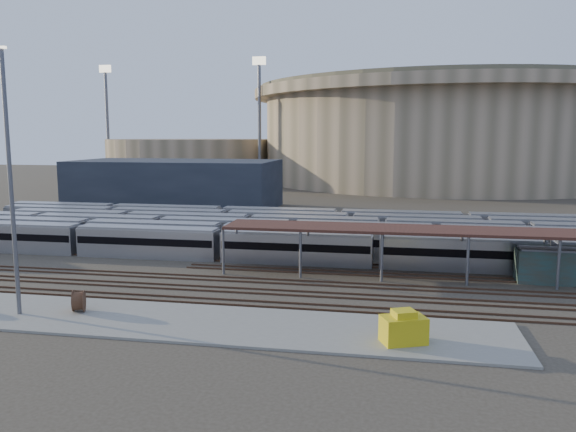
% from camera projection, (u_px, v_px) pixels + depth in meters
% --- Properties ---
extents(ground, '(420.00, 420.00, 0.00)m').
position_uv_depth(ground, '(293.00, 280.00, 58.96)').
color(ground, '#383026').
rests_on(ground, ground).
extents(apron, '(50.00, 9.00, 0.20)m').
position_uv_depth(apron, '(199.00, 323.00, 45.27)').
color(apron, gray).
rests_on(apron, ground).
extents(subway_trains, '(123.85, 23.90, 3.60)m').
position_uv_depth(subway_trains, '(350.00, 235.00, 75.87)').
color(subway_trains, '#B3B3B8').
rests_on(subway_trains, ground).
extents(inspection_shed, '(60.30, 6.00, 5.30)m').
position_uv_depth(inspection_shed, '(508.00, 234.00, 58.11)').
color(inspection_shed, slate).
rests_on(inspection_shed, ground).
extents(empty_tracks, '(170.00, 9.62, 0.18)m').
position_uv_depth(empty_tracks, '(284.00, 292.00, 54.08)').
color(empty_tracks, '#4C3323').
rests_on(empty_tracks, ground).
extents(stadium, '(124.00, 124.00, 32.50)m').
position_uv_depth(stadium, '(440.00, 132.00, 188.25)').
color(stadium, tan).
rests_on(stadium, ground).
extents(secondary_arena, '(56.00, 56.00, 14.00)m').
position_uv_depth(secondary_arena, '(190.00, 159.00, 195.45)').
color(secondary_arena, tan).
rests_on(secondary_arena, ground).
extents(service_building, '(42.00, 20.00, 10.00)m').
position_uv_depth(service_building, '(176.00, 184.00, 118.18)').
color(service_building, '#1E232D').
rests_on(service_building, ground).
extents(floodlight_0, '(4.00, 1.00, 38.40)m').
position_uv_depth(floodlight_0, '(259.00, 117.00, 168.56)').
color(floodlight_0, slate).
rests_on(floodlight_0, ground).
extents(floodlight_1, '(4.00, 1.00, 38.40)m').
position_uv_depth(floodlight_1, '(107.00, 119.00, 188.38)').
color(floodlight_1, slate).
rests_on(floodlight_1, ground).
extents(floodlight_3, '(4.00, 1.00, 38.40)m').
position_uv_depth(floodlight_3, '(341.00, 121.00, 213.53)').
color(floodlight_3, slate).
rests_on(floodlight_3, ground).
extents(cable_reel_west, '(1.66, 2.09, 1.84)m').
position_uv_depth(cable_reel_west, '(79.00, 301.00, 47.82)').
color(cable_reel_west, brown).
rests_on(cable_reel_west, apron).
extents(yard_light_pole, '(0.81, 0.36, 21.88)m').
position_uv_depth(yard_light_pole, '(11.00, 183.00, 45.73)').
color(yard_light_pole, slate).
rests_on(yard_light_pole, apron).
extents(yellow_equipment, '(3.62, 2.99, 1.95)m').
position_uv_depth(yellow_equipment, '(403.00, 330.00, 40.53)').
color(yellow_equipment, gold).
rests_on(yellow_equipment, apron).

